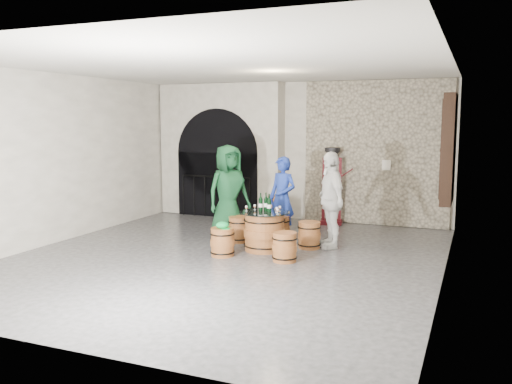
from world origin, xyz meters
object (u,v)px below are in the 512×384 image
at_px(barrel_stool_near_right, 285,247).
at_px(side_barrel, 278,211).
at_px(barrel_stool_right, 309,235).
at_px(barrel_stool_left, 239,229).
at_px(barrel_stool_near_left, 222,242).
at_px(person_white, 331,200).
at_px(barrel_table, 264,231).
at_px(barrel_stool_far, 279,228).
at_px(wine_bottle_center, 269,205).
at_px(wine_bottle_right, 266,203).
at_px(corking_press, 332,180).
at_px(person_green, 228,192).
at_px(wine_bottle_left, 261,204).
at_px(person_blue, 282,198).

xyz_separation_m(barrel_stool_near_right, side_barrel, (-1.16, 2.87, 0.08)).
bearing_deg(barrel_stool_right, barrel_stool_left, -179.65).
bearing_deg(barrel_stool_left, barrel_stool_near_left, -80.70).
height_order(barrel_stool_left, person_white, person_white).
height_order(barrel_table, barrel_stool_far, barrel_table).
bearing_deg(barrel_stool_near_left, person_white, 40.97).
xyz_separation_m(barrel_table, side_barrel, (-0.57, 2.28, -0.02)).
bearing_deg(barrel_table, wine_bottle_center, 5.64).
relative_size(barrel_stool_left, wine_bottle_right, 1.51).
relative_size(barrel_stool_near_left, corking_press, 0.29).
distance_m(barrel_stool_far, person_green, 1.22).
height_order(barrel_table, side_barrel, barrel_table).
bearing_deg(wine_bottle_right, person_green, 152.15).
bearing_deg(wine_bottle_left, person_blue, 85.65).
distance_m(barrel_stool_left, wine_bottle_left, 0.93).
bearing_deg(corking_press, wine_bottle_left, -112.44).
height_order(person_blue, wine_bottle_left, person_blue).
height_order(barrel_stool_far, person_white, person_white).
bearing_deg(wine_bottle_left, wine_bottle_center, -17.32).
xyz_separation_m(barrel_stool_left, wine_bottle_center, (0.79, -0.45, 0.59)).
bearing_deg(barrel_stool_near_right, barrel_table, 135.03).
height_order(person_blue, corking_press, corking_press).
relative_size(barrel_stool_left, barrel_stool_near_left, 1.00).
distance_m(barrel_table, side_barrel, 2.35).
distance_m(barrel_stool_near_left, wine_bottle_right, 1.11).
distance_m(person_green, wine_bottle_right, 1.13).
distance_m(barrel_stool_far, barrel_stool_near_left, 1.57).
bearing_deg(person_blue, side_barrel, 131.53).
height_order(barrel_stool_near_left, person_white, person_white).
xyz_separation_m(person_green, side_barrel, (0.45, 1.61, -0.60)).
bearing_deg(corking_press, barrel_stool_right, -95.77).
bearing_deg(person_white, person_green, -123.18).
distance_m(barrel_stool_left, side_barrel, 1.83).
bearing_deg(barrel_stool_near_left, person_green, 110.82).
distance_m(barrel_stool_near_left, wine_bottle_left, 1.02).
distance_m(person_green, wine_bottle_center, 1.29).
bearing_deg(corking_press, barrel_stool_left, -126.71).
height_order(barrel_stool_left, wine_bottle_left, wine_bottle_left).
xyz_separation_m(barrel_stool_near_left, person_blue, (0.49, 1.69, 0.57)).
relative_size(barrel_stool_right, person_green, 0.26).
bearing_deg(barrel_stool_far, side_barrel, 110.90).
distance_m(person_white, corking_press, 2.28).
distance_m(barrel_stool_near_right, person_blue, 1.83).
distance_m(wine_bottle_center, wine_bottle_right, 0.17).
relative_size(person_blue, wine_bottle_left, 4.99).
height_order(barrel_table, wine_bottle_center, wine_bottle_center).
bearing_deg(barrel_stool_near_left, side_barrel, 91.02).
bearing_deg(person_white, person_blue, -141.89).
height_order(barrel_stool_right, person_blue, person_blue).
relative_size(barrel_stool_left, side_barrel, 0.75).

